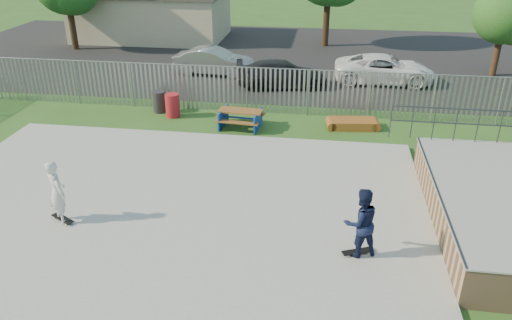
# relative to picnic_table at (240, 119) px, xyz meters

# --- Properties ---
(ground) EXTENTS (120.00, 120.00, 0.00)m
(ground) POSITION_rel_picnic_table_xyz_m (-1.03, -7.19, -0.38)
(ground) COLOR #33591E
(ground) RESTS_ON ground
(concrete_slab) EXTENTS (15.00, 12.00, 0.15)m
(concrete_slab) POSITION_rel_picnic_table_xyz_m (-1.03, -7.19, -0.30)
(concrete_slab) COLOR #A4A49E
(concrete_slab) RESTS_ON ground
(quarter_pipe) EXTENTS (5.50, 7.05, 2.19)m
(quarter_pipe) POSITION_rel_picnic_table_xyz_m (8.47, -6.15, 0.18)
(quarter_pipe) COLOR #A67D5C
(quarter_pipe) RESTS_ON ground
(fence) EXTENTS (26.04, 16.02, 2.00)m
(fence) POSITION_rel_picnic_table_xyz_m (-0.03, -2.60, 0.62)
(fence) COLOR gray
(fence) RESTS_ON ground
(picnic_table) EXTENTS (1.87, 1.59, 0.74)m
(picnic_table) POSITION_rel_picnic_table_xyz_m (0.00, 0.00, 0.00)
(picnic_table) COLOR brown
(picnic_table) RESTS_ON ground
(funbox) EXTENTS (1.86, 1.08, 0.35)m
(funbox) POSITION_rel_picnic_table_xyz_m (4.52, 0.58, -0.20)
(funbox) COLOR brown
(funbox) RESTS_ON ground
(trash_bin_red) EXTENTS (0.60, 0.60, 1.00)m
(trash_bin_red) POSITION_rel_picnic_table_xyz_m (-3.07, 0.79, 0.12)
(trash_bin_red) COLOR #AB1A22
(trash_bin_red) RESTS_ON ground
(trash_bin_grey) EXTENTS (0.56, 0.56, 0.93)m
(trash_bin_grey) POSITION_rel_picnic_table_xyz_m (-3.82, 1.26, 0.09)
(trash_bin_grey) COLOR #262629
(trash_bin_grey) RESTS_ON ground
(parking_lot) EXTENTS (40.00, 18.00, 0.02)m
(parking_lot) POSITION_rel_picnic_table_xyz_m (-1.03, 11.81, -0.37)
(parking_lot) COLOR black
(parking_lot) RESTS_ON ground
(car_silver) EXTENTS (4.39, 1.82, 1.41)m
(car_silver) POSITION_rel_picnic_table_xyz_m (-2.72, 7.31, 0.35)
(car_silver) COLOR #ACACB1
(car_silver) RESTS_ON parking_lot
(car_dark) EXTENTS (4.77, 2.62, 1.31)m
(car_dark) POSITION_rel_picnic_table_xyz_m (1.13, 5.60, 0.30)
(car_dark) COLOR black
(car_dark) RESTS_ON parking_lot
(car_white) EXTENTS (5.06, 2.34, 1.41)m
(car_white) POSITION_rel_picnic_table_xyz_m (6.27, 7.08, 0.35)
(car_white) COLOR white
(car_white) RESTS_ON parking_lot
(building) EXTENTS (10.40, 6.40, 3.20)m
(building) POSITION_rel_picnic_table_xyz_m (-9.03, 15.81, 1.23)
(building) COLOR #C1B794
(building) RESTS_ON ground
(tree_right) EXTENTS (3.17, 3.17, 4.89)m
(tree_right) POSITION_rel_picnic_table_xyz_m (12.21, 9.23, 2.91)
(tree_right) COLOR #452D1B
(tree_right) RESTS_ON ground
(skateboard_a) EXTENTS (0.82, 0.49, 0.08)m
(skateboard_a) POSITION_rel_picnic_table_xyz_m (4.38, -8.17, -0.19)
(skateboard_a) COLOR black
(skateboard_a) RESTS_ON concrete_slab
(skateboard_b) EXTENTS (0.80, 0.56, 0.08)m
(skateboard_b) POSITION_rel_picnic_table_xyz_m (-3.64, -7.81, -0.19)
(skateboard_b) COLOR black
(skateboard_b) RESTS_ON concrete_slab
(skater_navy) EXTENTS (1.08, 0.97, 1.81)m
(skater_navy) POSITION_rel_picnic_table_xyz_m (4.38, -8.17, 0.68)
(skater_navy) COLOR #121A3A
(skater_navy) RESTS_ON concrete_slab
(skater_white) EXTENTS (0.79, 0.75, 1.81)m
(skater_white) POSITION_rel_picnic_table_xyz_m (-3.64, -7.81, 0.68)
(skater_white) COLOR silver
(skater_white) RESTS_ON concrete_slab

